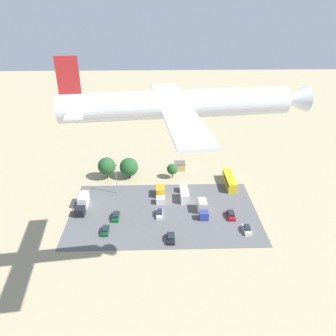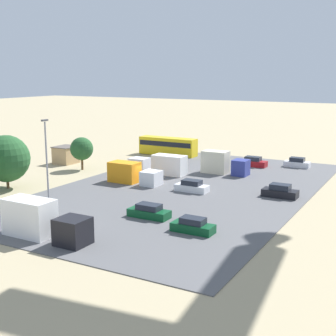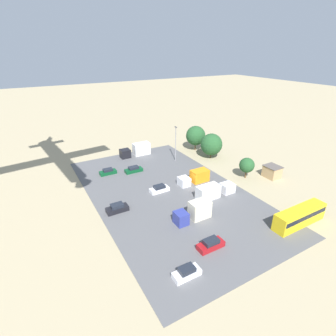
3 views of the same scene
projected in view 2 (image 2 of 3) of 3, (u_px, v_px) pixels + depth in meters
ground_plane at (146, 183)px, 64.86m from camera, size 400.00×400.00×0.00m
parking_lot_surface at (187, 188)px, 61.83m from camera, size 52.96×30.98×0.08m
shed_building at (66, 155)px, 79.18m from camera, size 3.83×3.41×2.93m
bus at (168, 146)px, 87.06m from camera, size 2.62×11.15×3.23m
parked_car_0 at (297, 163)px, 75.80m from camera, size 1.74×4.04×1.57m
parked_car_1 at (253, 162)px, 76.40m from camera, size 1.85×4.47×1.61m
parked_car_2 at (149, 212)px, 49.17m from camera, size 1.81×4.49×1.45m
parked_car_3 at (193, 226)px, 44.55m from camera, size 1.73×4.15×1.44m
parked_car_4 at (280, 192)px, 57.29m from camera, size 1.90×4.27×1.62m
parked_car_5 at (192, 187)px, 60.04m from camera, size 1.85×4.30×1.50m
parked_truck_0 at (222, 163)px, 70.72m from camera, size 2.45×7.10×3.37m
parked_truck_1 at (132, 174)px, 64.65m from camera, size 2.55×7.61×2.81m
parked_truck_2 at (41, 221)px, 42.88m from camera, size 2.56×8.96×3.46m
parked_truck_3 at (161, 165)px, 70.69m from camera, size 2.43×9.17×2.94m
tree_near_shed at (6, 159)px, 61.28m from camera, size 6.20×6.20×7.12m
tree_apron_mid at (82, 149)px, 73.54m from camera, size 3.63×3.63×5.18m
light_pole_lot_centre at (47, 158)px, 53.63m from camera, size 0.90×0.28×9.80m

